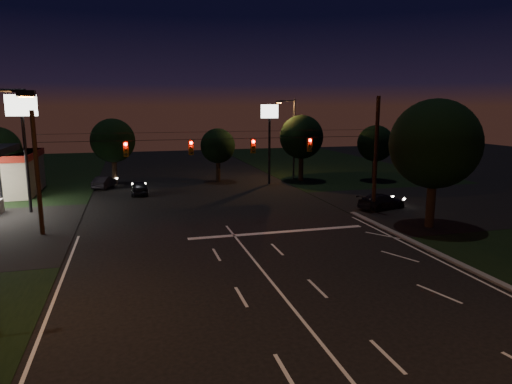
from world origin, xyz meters
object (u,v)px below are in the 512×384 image
object	(u,v)px
tree_right_near	(434,145)
car_oncoming_a	(139,188)
utility_pole_right	(373,212)
car_oncoming_b	(104,182)
car_cross	(382,201)

from	to	relation	value
tree_right_near	car_oncoming_a	size ratio (longest dim) A/B	2.28
utility_pole_right	car_oncoming_b	bearing A→B (deg)	141.19
car_oncoming_a	car_cross	xyz separation A→B (m)	(18.89, -11.60, -0.03)
tree_right_near	car_cross	distance (m)	7.67
car_oncoming_a	car_oncoming_b	world-z (taller)	car_oncoming_a
utility_pole_right	car_oncoming_a	xyz separation A→B (m)	(-17.61, 12.54, 0.65)
car_cross	tree_right_near	bearing A→B (deg)	165.46
tree_right_near	car_oncoming_b	size ratio (longest dim) A/B	2.35
car_oncoming_a	car_oncoming_b	distance (m)	5.51
car_cross	utility_pole_right	bearing A→B (deg)	109.24
tree_right_near	car_oncoming_a	world-z (taller)	tree_right_near
car_oncoming_b	tree_right_near	bearing A→B (deg)	153.82
utility_pole_right	car_cross	bearing A→B (deg)	36.25
car_oncoming_b	utility_pole_right	bearing A→B (deg)	158.97
utility_pole_right	car_cross	world-z (taller)	utility_pole_right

